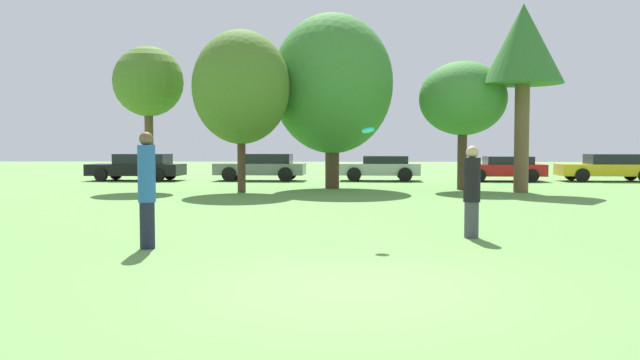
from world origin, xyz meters
TOP-DOWN VIEW (x-y plane):
  - ground_plane at (0.00, 0.00)m, footprint 120.00×120.00m
  - person_thrower at (-3.36, 2.87)m, footprint 0.29×0.29m
  - person_catcher at (2.22, 4.28)m, footprint 0.31×0.31m
  - frisbee at (0.30, 3.86)m, footprint 0.24×0.22m
  - tree_0 at (-7.52, 16.90)m, footprint 2.67×2.67m
  - tree_1 at (-3.78, 15.69)m, footprint 3.52×3.52m
  - tree_2 at (-0.51, 17.88)m, footprint 4.77×4.77m
  - tree_3 at (4.49, 17.23)m, footprint 3.33×3.33m
  - tree_4 at (6.36, 15.91)m, footprint 2.87×2.87m
  - parked_car_black at (-9.97, 23.23)m, footprint 4.56×2.15m
  - parked_car_grey at (-3.97, 23.33)m, footprint 4.39×2.00m
  - parked_car_silver at (1.76, 23.46)m, footprint 3.92×2.16m
  - parked_car_red at (7.59, 23.34)m, footprint 3.96×2.18m
  - parked_car_yellow at (12.58, 23.31)m, footprint 4.62×2.03m

SIDE VIEW (x-z plane):
  - ground_plane at x=0.00m, z-range 0.00..0.00m
  - parked_car_red at x=7.59m, z-range 0.04..1.22m
  - parked_car_silver at x=1.76m, z-range 0.05..1.25m
  - parked_car_black at x=-9.97m, z-range 0.02..1.32m
  - parked_car_yellow at x=12.58m, z-range 0.03..1.33m
  - parked_car_grey at x=-3.97m, z-range 0.04..1.34m
  - person_catcher at x=2.22m, z-range 0.02..1.71m
  - person_thrower at x=-3.36m, z-range 0.04..1.95m
  - frisbee at x=0.30m, z-range 1.90..2.03m
  - tree_3 at x=4.49m, z-range 1.02..5.92m
  - tree_1 at x=-3.78m, z-range 0.86..6.73m
  - tree_0 at x=-7.52m, z-range 1.36..6.83m
  - tree_2 at x=-0.51m, z-range 0.68..7.55m
  - tree_4 at x=6.36m, z-range 1.81..8.59m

